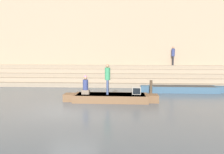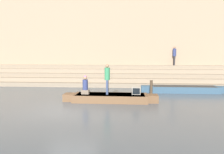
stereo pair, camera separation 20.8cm
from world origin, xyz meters
name	(u,v)px [view 2 (the right image)]	position (x,y,z in m)	size (l,w,h in m)	color
ground_plane	(71,110)	(0.00, 0.00, 0.00)	(120.00, 120.00, 0.00)	#4C5660
ghat_steps	(98,77)	(0.00, 9.63, 0.65)	(36.00, 3.31, 1.78)	gray
back_wall	(101,41)	(0.00, 11.43, 4.16)	(34.20, 1.28, 8.38)	tan
rowboat_main	(110,98)	(1.80, 2.14, 0.23)	(5.56, 1.54, 0.44)	brown
person_standing	(107,77)	(1.62, 2.10, 1.47)	(0.32, 0.32, 1.77)	#3D4C75
person_rowing	(85,86)	(0.31, 2.09, 0.90)	(0.44, 0.35, 1.12)	#756656
tv_set	(136,91)	(3.31, 2.21, 0.65)	(0.50, 0.40, 0.43)	#9E998E
moored_boat_shore	(184,89)	(6.93, 5.76, 0.25)	(6.27, 1.24, 0.46)	#33516B
mooring_post	(151,88)	(4.41, 4.44, 0.51)	(0.19, 0.19, 1.02)	#473828
person_on_steps	(174,54)	(7.12, 10.51, 2.81)	(0.32, 0.32, 1.77)	#28282D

